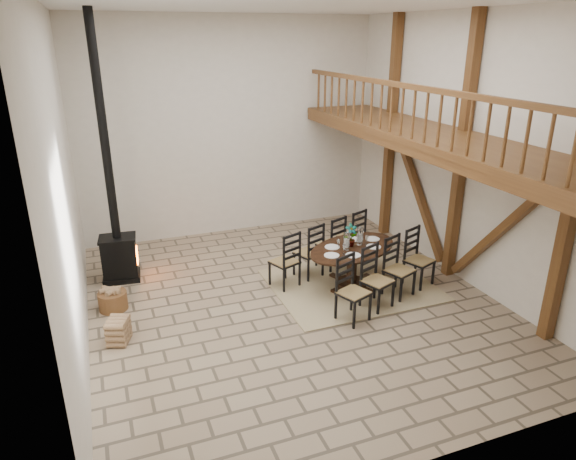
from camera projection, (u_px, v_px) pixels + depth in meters
name	position (u px, v px, depth m)	size (l,w,h in m)	color
ground	(293.00, 302.00, 9.33)	(8.00, 8.00, 0.00)	gray
room_shell	(359.00, 132.00, 8.65)	(7.02, 8.02, 5.01)	beige
rug	(351.00, 285.00, 9.96)	(3.00, 2.50, 0.02)	tan
dining_table	(352.00, 266.00, 9.82)	(3.03, 2.90, 1.25)	black
wood_stove	(116.00, 227.00, 9.81)	(0.75, 0.61, 5.00)	black
log_basket	(113.00, 300.00, 9.04)	(0.50, 0.50, 0.41)	brown
log_stack	(118.00, 331.00, 8.05)	(0.43, 0.50, 0.42)	tan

